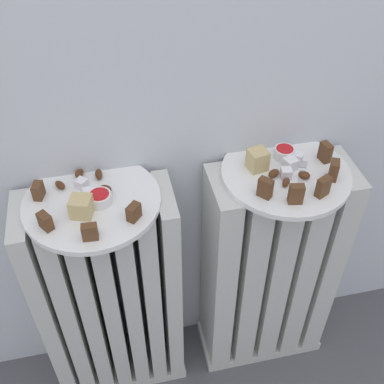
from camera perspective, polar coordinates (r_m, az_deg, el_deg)
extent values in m
cube|color=silver|center=(1.49, -8.21, -19.53)|extent=(0.34, 0.15, 0.03)
cube|color=silver|center=(1.23, -16.76, -13.03)|extent=(0.04, 0.15, 0.63)
cube|color=silver|center=(1.22, -14.44, -12.76)|extent=(0.04, 0.15, 0.63)
cube|color=silver|center=(1.21, -12.10, -12.48)|extent=(0.04, 0.15, 0.63)
cube|color=silver|center=(1.21, -9.75, -12.17)|extent=(0.04, 0.15, 0.63)
cube|color=silver|center=(1.21, -7.40, -11.83)|extent=(0.04, 0.15, 0.63)
cube|color=silver|center=(1.21, -5.05, -11.48)|extent=(0.04, 0.15, 0.63)
cube|color=silver|center=(1.21, -2.72, -11.11)|extent=(0.04, 0.15, 0.63)
cube|color=silver|center=(1.53, 7.86, -16.65)|extent=(0.34, 0.15, 0.03)
cube|color=silver|center=(1.23, 3.13, -10.11)|extent=(0.05, 0.15, 0.63)
cube|color=silver|center=(1.25, 6.24, -9.53)|extent=(0.05, 0.15, 0.63)
cube|color=silver|center=(1.26, 9.25, -8.94)|extent=(0.05, 0.15, 0.63)
cube|color=silver|center=(1.29, 12.16, -8.34)|extent=(0.05, 0.15, 0.63)
cube|color=silver|center=(1.31, 14.96, -7.75)|extent=(0.05, 0.15, 0.63)
cylinder|color=white|center=(0.97, -11.91, -1.13)|extent=(0.28, 0.28, 0.01)
cylinder|color=white|center=(1.04, 11.17, 2.20)|extent=(0.28, 0.28, 0.01)
cube|color=#56351E|center=(0.99, -17.96, 0.15)|extent=(0.02, 0.03, 0.03)
cube|color=#56351E|center=(0.92, -17.18, -3.38)|extent=(0.03, 0.03, 0.03)
cube|color=#56351E|center=(0.88, -12.16, -4.71)|extent=(0.03, 0.02, 0.03)
cube|color=#56351E|center=(0.90, -6.99, -2.41)|extent=(0.03, 0.03, 0.03)
cube|color=tan|center=(0.93, -13.13, -1.72)|extent=(0.05, 0.05, 0.04)
cube|color=white|center=(0.99, -13.09, 0.99)|extent=(0.03, 0.03, 0.02)
cube|color=white|center=(0.97, -12.37, -0.10)|extent=(0.02, 0.02, 0.02)
ellipsoid|color=#4C2814|center=(1.01, -11.13, 2.12)|extent=(0.02, 0.03, 0.02)
ellipsoid|color=#4C2814|center=(1.02, -13.38, 2.17)|extent=(0.02, 0.03, 0.02)
ellipsoid|color=#4C2814|center=(0.97, -10.38, 0.32)|extent=(0.03, 0.03, 0.02)
ellipsoid|color=#4C2814|center=(1.01, -15.54, 0.82)|extent=(0.03, 0.03, 0.01)
cylinder|color=white|center=(0.95, -10.98, -0.75)|extent=(0.05, 0.05, 0.02)
cylinder|color=red|center=(0.95, -11.03, -0.49)|extent=(0.04, 0.04, 0.01)
cube|color=#56351E|center=(0.95, 8.77, 0.48)|extent=(0.03, 0.03, 0.04)
cube|color=#56351E|center=(0.95, 12.38, -0.25)|extent=(0.03, 0.02, 0.04)
cube|color=#56351E|center=(0.98, 15.46, 0.60)|extent=(0.03, 0.03, 0.04)
cube|color=#56351E|center=(1.02, 16.65, 2.52)|extent=(0.03, 0.03, 0.04)
cube|color=#56351E|center=(1.07, 15.69, 4.62)|extent=(0.02, 0.03, 0.04)
cube|color=tan|center=(1.02, 7.87, 3.84)|extent=(0.05, 0.04, 0.05)
cube|color=white|center=(1.06, 12.57, 4.06)|extent=(0.03, 0.03, 0.02)
cube|color=white|center=(1.03, 11.70, 3.33)|extent=(0.03, 0.03, 0.03)
cube|color=white|center=(1.01, 11.22, 2.23)|extent=(0.02, 0.02, 0.02)
ellipsoid|color=#4C2814|center=(1.01, 9.77, 2.21)|extent=(0.03, 0.03, 0.02)
ellipsoid|color=#4C2814|center=(1.02, 13.30, 1.99)|extent=(0.03, 0.03, 0.02)
ellipsoid|color=#4C2814|center=(0.99, 11.20, 1.15)|extent=(0.03, 0.03, 0.01)
cylinder|color=white|center=(1.06, 10.99, 4.62)|extent=(0.05, 0.05, 0.02)
cylinder|color=red|center=(1.06, 11.03, 4.88)|extent=(0.04, 0.04, 0.01)
cube|color=#B7B7BC|center=(1.02, 12.82, 1.52)|extent=(0.03, 0.05, 0.00)
cube|color=#B7B7BC|center=(1.06, 13.08, 3.27)|extent=(0.03, 0.03, 0.00)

